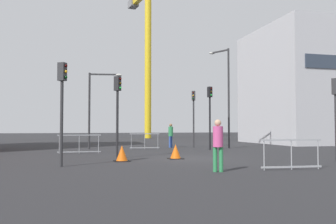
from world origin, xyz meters
TOP-DOWN VIEW (x-y plane):
  - ground at (0.00, 0.00)m, footprint 160.00×160.00m
  - office_block at (16.65, 13.27)m, footprint 10.94×10.49m
  - construction_crane at (4.40, 31.49)m, footprint 4.50×20.10m
  - streetlamp_tall at (5.21, 7.69)m, footprint 1.02×1.59m
  - streetlamp_short at (-4.09, 8.46)m, footprint 2.25×0.48m
  - traffic_light_far at (-5.94, -2.41)m, footprint 0.38×0.36m
  - traffic_light_crosswalk at (-3.44, 0.84)m, footprint 0.37×0.37m
  - traffic_light_near at (5.50, -3.44)m, footprint 0.39×0.35m
  - traffic_light_corner at (3.27, 5.91)m, footprint 0.30×0.39m
  - traffic_light_verge at (3.11, 8.87)m, footprint 0.34×0.39m
  - pedestrian_walking at (1.45, 9.24)m, footprint 0.34×0.34m
  - pedestrian_waiting at (-0.77, -5.39)m, footprint 0.34×0.34m
  - safety_barrier_left_run at (-5.18, 4.58)m, footprint 2.41×0.06m
  - safety_barrier_right_run at (-0.79, 7.71)m, footprint 2.01×0.28m
  - safety_barrier_front at (1.99, -5.45)m, footprint 2.31×0.21m
  - traffic_cone_on_verge at (-3.42, -0.76)m, footprint 0.69×0.69m
  - traffic_cone_orange at (-0.79, -0.14)m, footprint 0.68×0.68m

SIDE VIEW (x-z plane):
  - ground at x=0.00m, z-range 0.00..0.00m
  - traffic_cone_orange at x=-0.79m, z-range -0.02..0.67m
  - traffic_cone_on_verge at x=-3.42m, z-range -0.02..0.67m
  - safety_barrier_right_run at x=-0.79m, z-range 0.02..1.10m
  - safety_barrier_front at x=1.99m, z-range 0.02..1.10m
  - safety_barrier_left_run at x=-5.18m, z-range 0.02..1.10m
  - pedestrian_waiting at x=-0.77m, z-range 0.15..1.91m
  - pedestrian_walking at x=1.45m, z-range 0.15..1.91m
  - traffic_light_near at x=5.50m, z-range 0.64..4.26m
  - traffic_light_crosswalk at x=-3.44m, z-range 0.68..4.66m
  - traffic_light_far at x=-5.94m, z-range 0.68..4.67m
  - traffic_light_verge at x=3.11m, z-range 0.71..4.89m
  - traffic_light_corner at x=3.27m, z-range 0.71..4.90m
  - streetlamp_short at x=-4.09m, z-range 0.66..5.88m
  - streetlamp_tall at x=5.21m, z-range 0.66..7.87m
  - office_block at x=16.65m, z-range 0.00..10.69m
  - construction_crane at x=4.40m, z-range 3.93..24.89m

